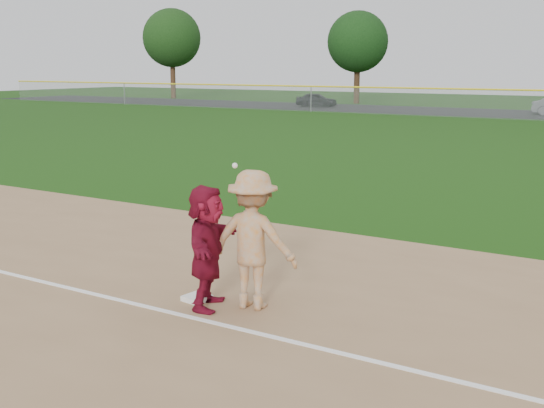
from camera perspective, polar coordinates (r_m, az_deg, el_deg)
The scene contains 8 objects.
ground at distance 10.70m, azimuth -4.25°, elevation -8.22°, with size 160.00×160.00×0.00m, color #17400C.
foul_line at distance 10.09m, azimuth -6.94°, elevation -9.35°, with size 60.00×0.10×0.01m, color white.
first_base at distance 10.74m, azimuth -6.30°, elevation -7.82°, with size 0.36×0.36×0.08m, color white.
base_runner at distance 10.20m, azimuth -5.47°, elevation -3.59°, with size 1.74×0.55×1.88m, color maroon.
car_left at distance 61.36m, azimuth 3.75°, elevation 8.70°, with size 1.46×3.63×1.24m, color black.
first_base_play at distance 10.13m, azimuth -1.59°, elevation -3.01°, with size 1.47×1.01×2.19m.
tree_0 at distance 78.22m, azimuth -8.38°, elevation 13.57°, with size 6.40×6.40×9.81m.
tree_1 at distance 67.26m, azimuth 7.19°, elevation 13.31°, with size 5.80×5.80×8.75m.
Camera 1 is at (5.92, -8.15, 3.60)m, focal length 45.00 mm.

